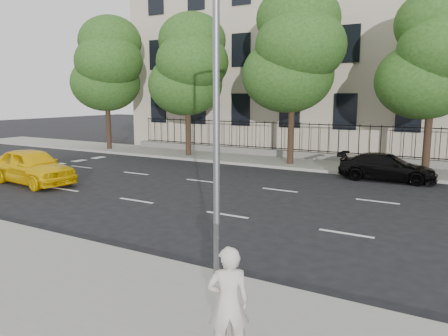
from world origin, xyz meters
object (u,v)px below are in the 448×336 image
object	(u,v)px
street_light	(230,37)
yellow_taxi	(32,166)
black_sedan	(387,167)
woman_near	(228,303)

from	to	relation	value
street_light	yellow_taxi	xyz separation A→B (m)	(-12.76, 4.39, -4.34)
street_light	black_sedan	size ratio (longest dim) A/B	1.83
yellow_taxi	woman_near	world-z (taller)	woman_near
black_sedan	woman_near	bearing A→B (deg)	-179.73
black_sedan	yellow_taxi	bearing A→B (deg)	120.80
yellow_taxi	black_sedan	bearing A→B (deg)	-51.12
black_sedan	woman_near	world-z (taller)	woman_near
black_sedan	street_light	bearing A→B (deg)	173.66
street_light	yellow_taxi	bearing A→B (deg)	161.00
yellow_taxi	woman_near	bearing A→B (deg)	-110.90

